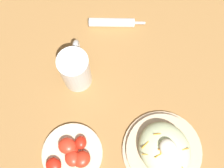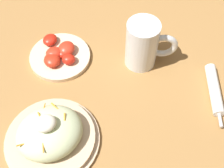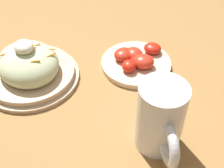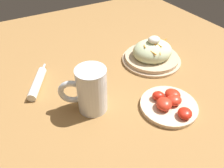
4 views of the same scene
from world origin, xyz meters
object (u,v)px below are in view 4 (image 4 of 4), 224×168
(salad_plate, at_px, (152,54))
(tomato_plate, at_px, (169,104))
(napkin_roll, at_px, (37,83))
(beer_mug, at_px, (91,92))

(salad_plate, distance_m, tomato_plate, 0.26)
(tomato_plate, bearing_deg, salad_plate, 64.29)
(salad_plate, relative_size, napkin_roll, 1.33)
(beer_mug, distance_m, napkin_roll, 0.22)
(beer_mug, height_order, napkin_roll, beer_mug)
(napkin_roll, xyz_separation_m, tomato_plate, (0.32, -0.30, 0.00))
(salad_plate, xyz_separation_m, beer_mug, (-0.32, -0.12, 0.03))
(beer_mug, bearing_deg, salad_plate, 20.26)
(tomato_plate, bearing_deg, beer_mug, 150.33)
(salad_plate, distance_m, beer_mug, 0.34)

